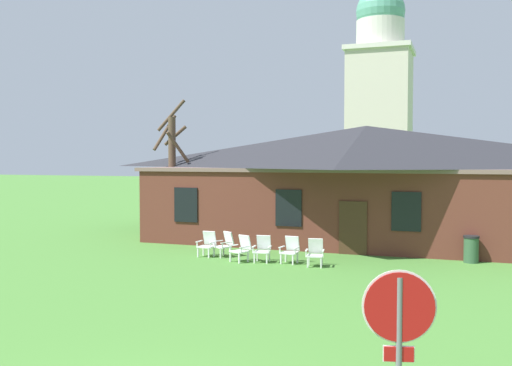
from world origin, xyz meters
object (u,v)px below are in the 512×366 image
object	(u,v)px
lawn_chair_by_porch	(207,243)
lawn_chair_near_door	(225,244)
stop_sign	(399,338)
lawn_chair_left_end	(242,248)
lawn_chair_middle	(263,248)
trash_bin	(471,249)
lawn_chair_right_end	(291,249)
lawn_chair_far_side	(315,252)

from	to	relation	value
lawn_chair_by_porch	lawn_chair_near_door	xyz separation A→B (m)	(0.65, 0.17, 0.00)
stop_sign	lawn_chair_by_porch	bearing A→B (deg)	122.12
lawn_chair_left_end	lawn_chair_near_door	bearing A→B (deg)	141.89
lawn_chair_by_porch	lawn_chair_middle	size ratio (longest dim) A/B	1.00
lawn_chair_by_porch	trash_bin	bearing A→B (deg)	11.78
lawn_chair_near_door	lawn_chair_middle	size ratio (longest dim) A/B	1.00
lawn_chair_near_door	trash_bin	world-z (taller)	trash_bin
stop_sign	lawn_chair_right_end	world-z (taller)	stop_sign
lawn_chair_middle	lawn_chair_far_side	world-z (taller)	same
lawn_chair_by_porch	lawn_chair_far_side	bearing A→B (deg)	-7.48
lawn_chair_near_door	lawn_chair_middle	distance (m)	1.84
trash_bin	lawn_chair_right_end	bearing A→B (deg)	-159.79
lawn_chair_near_door	lawn_chair_right_end	bearing A→B (deg)	-9.07
lawn_chair_near_door	trash_bin	distance (m)	9.08
stop_sign	lawn_chair_near_door	xyz separation A→B (m)	(-7.92, 13.82, -1.31)
lawn_chair_by_porch	lawn_chair_middle	xyz separation A→B (m)	(2.40, -0.41, 0.00)
lawn_chair_left_end	lawn_chair_far_side	distance (m)	2.76
lawn_chair_right_end	lawn_chair_far_side	size ratio (longest dim) A/B	1.00
lawn_chair_near_door	lawn_chair_right_end	xyz separation A→B (m)	(2.76, -0.44, 0.00)
lawn_chair_near_door	lawn_chair_middle	xyz separation A→B (m)	(1.75, -0.58, 0.00)
lawn_chair_left_end	lawn_chair_right_end	world-z (taller)	same
stop_sign	lawn_chair_right_end	distance (m)	14.40
stop_sign	lawn_chair_left_end	bearing A→B (deg)	117.95
lawn_chair_right_end	lawn_chair_far_side	world-z (taller)	same
lawn_chair_by_porch	lawn_chair_left_end	size ratio (longest dim) A/B	1.00
lawn_chair_by_porch	lawn_chair_right_end	xyz separation A→B (m)	(3.41, -0.27, 0.00)
stop_sign	trash_bin	xyz separation A→B (m)	(0.98, 15.64, -1.31)
lawn_chair_left_end	trash_bin	bearing A→B (deg)	18.21
trash_bin	stop_sign	bearing A→B (deg)	-93.59
stop_sign	lawn_chair_by_porch	world-z (taller)	stop_sign
lawn_chair_by_porch	lawn_chair_near_door	bearing A→B (deg)	14.81
stop_sign	lawn_chair_far_side	size ratio (longest dim) A/B	2.67
stop_sign	trash_bin	size ratio (longest dim) A/B	2.61
stop_sign	lawn_chair_middle	size ratio (longest dim) A/B	2.67
stop_sign	lawn_chair_left_end	world-z (taller)	stop_sign
lawn_chair_far_side	lawn_chair_by_porch	bearing A→B (deg)	172.52
lawn_chair_by_porch	lawn_chair_left_end	bearing A→B (deg)	-20.21
lawn_chair_far_side	lawn_chair_middle	bearing A→B (deg)	175.21
lawn_chair_near_door	lawn_chair_far_side	size ratio (longest dim) A/B	1.00
lawn_chair_far_side	trash_bin	distance (m)	5.75
stop_sign	lawn_chair_by_porch	size ratio (longest dim) A/B	2.67
lawn_chair_by_porch	lawn_chair_far_side	xyz separation A→B (m)	(4.40, -0.58, 0.00)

